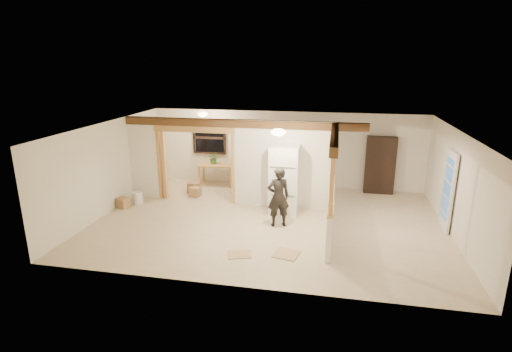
% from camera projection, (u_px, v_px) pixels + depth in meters
% --- Properties ---
extents(floor, '(9.00, 6.50, 0.01)m').
position_uv_depth(floor, '(268.00, 221.00, 10.57)').
color(floor, beige).
rests_on(floor, ground).
extents(ceiling, '(9.00, 6.50, 0.01)m').
position_uv_depth(ceiling, '(269.00, 127.00, 9.87)').
color(ceiling, white).
extents(wall_back, '(9.00, 0.01, 2.50)m').
position_uv_depth(wall_back, '(285.00, 149.00, 13.28)').
color(wall_back, silver).
rests_on(wall_back, floor).
extents(wall_front, '(9.00, 0.01, 2.50)m').
position_uv_depth(wall_front, '(239.00, 225.00, 7.16)').
color(wall_front, silver).
rests_on(wall_front, floor).
extents(wall_left, '(0.01, 6.50, 2.50)m').
position_uv_depth(wall_left, '(109.00, 167.00, 11.06)').
color(wall_left, silver).
rests_on(wall_left, floor).
extents(wall_right, '(0.01, 6.50, 2.50)m').
position_uv_depth(wall_right, '(457.00, 186.00, 9.37)').
color(wall_right, silver).
rests_on(wall_right, floor).
extents(partition_left_stub, '(0.90, 0.12, 2.50)m').
position_uv_depth(partition_left_stub, '(144.00, 158.00, 12.11)').
color(partition_left_stub, silver).
rests_on(partition_left_stub, floor).
extents(partition_center, '(2.80, 0.12, 2.50)m').
position_uv_depth(partition_center, '(283.00, 165.00, 11.31)').
color(partition_center, silver).
rests_on(partition_center, floor).
extents(doorway_frame, '(2.46, 0.14, 2.20)m').
position_uv_depth(doorway_frame, '(196.00, 165.00, 11.84)').
color(doorway_frame, tan).
rests_on(doorway_frame, floor).
extents(header_beam_back, '(7.00, 0.18, 0.22)m').
position_uv_depth(header_beam_back, '(241.00, 124.00, 11.22)').
color(header_beam_back, brown).
rests_on(header_beam_back, ceiling).
extents(header_beam_right, '(0.18, 3.30, 0.22)m').
position_uv_depth(header_beam_right, '(335.00, 137.00, 9.22)').
color(header_beam_right, brown).
rests_on(header_beam_right, ceiling).
extents(pony_wall, '(0.12, 3.20, 1.00)m').
position_uv_depth(pony_wall, '(330.00, 213.00, 9.75)').
color(pony_wall, silver).
rests_on(pony_wall, floor).
extents(stud_partition, '(0.14, 3.20, 1.32)m').
position_uv_depth(stud_partition, '(333.00, 167.00, 9.42)').
color(stud_partition, tan).
rests_on(stud_partition, pony_wall).
extents(window_back, '(1.12, 0.10, 1.10)m').
position_uv_depth(window_back, '(209.00, 138.00, 13.61)').
color(window_back, black).
rests_on(window_back, wall_back).
extents(french_door, '(0.12, 0.86, 2.00)m').
position_uv_depth(french_door, '(448.00, 191.00, 9.83)').
color(french_door, white).
rests_on(french_door, floor).
extents(ceiling_dome_main, '(0.36, 0.36, 0.16)m').
position_uv_depth(ceiling_dome_main, '(278.00, 132.00, 9.35)').
color(ceiling_dome_main, '#FFEABF').
rests_on(ceiling_dome_main, ceiling).
extents(ceiling_dome_util, '(0.32, 0.32, 0.14)m').
position_uv_depth(ceiling_dome_util, '(203.00, 114.00, 12.51)').
color(ceiling_dome_util, '#FFEABF').
rests_on(ceiling_dome_util, ceiling).
extents(hanging_bulb, '(0.07, 0.07, 0.07)m').
position_uv_depth(hanging_bulb, '(212.00, 127.00, 11.84)').
color(hanging_bulb, '#FFD88C').
rests_on(hanging_bulb, ceiling).
extents(refrigerator, '(0.78, 0.76, 1.89)m').
position_uv_depth(refrigerator, '(284.00, 179.00, 10.96)').
color(refrigerator, white).
rests_on(refrigerator, floor).
extents(woman, '(0.67, 0.55, 1.56)m').
position_uv_depth(woman, '(278.00, 197.00, 10.07)').
color(woman, black).
rests_on(woman, floor).
extents(work_table, '(1.20, 0.67, 0.73)m').
position_uv_depth(work_table, '(217.00, 175.00, 13.51)').
color(work_table, tan).
rests_on(work_table, floor).
extents(potted_plant, '(0.39, 0.35, 0.40)m').
position_uv_depth(potted_plant, '(214.00, 158.00, 13.45)').
color(potted_plant, '#35672C').
rests_on(potted_plant, work_table).
extents(shop_vac, '(0.62, 0.62, 0.62)m').
position_uv_depth(shop_vac, '(160.00, 184.00, 12.69)').
color(shop_vac, '#B32C16').
rests_on(shop_vac, floor).
extents(bookshelf, '(0.91, 0.30, 1.82)m').
position_uv_depth(bookshelf, '(380.00, 165.00, 12.59)').
color(bookshelf, black).
rests_on(bookshelf, floor).
extents(bucket, '(0.30, 0.30, 0.37)m').
position_uv_depth(bucket, '(138.00, 198.00, 11.79)').
color(bucket, white).
rests_on(bucket, floor).
extents(box_util_a, '(0.40, 0.35, 0.32)m').
position_uv_depth(box_util_a, '(194.00, 187.00, 12.87)').
color(box_util_a, '#A1794E').
rests_on(box_util_a, floor).
extents(box_util_b, '(0.35, 0.35, 0.29)m').
position_uv_depth(box_util_b, '(195.00, 192.00, 12.48)').
color(box_util_b, '#A1794E').
rests_on(box_util_b, floor).
extents(box_front, '(0.41, 0.37, 0.28)m').
position_uv_depth(box_front, '(123.00, 203.00, 11.52)').
color(box_front, '#A1794E').
rests_on(box_front, floor).
extents(floor_panel_near, '(0.61, 0.61, 0.02)m').
position_uv_depth(floor_panel_near, '(286.00, 254.00, 8.75)').
color(floor_panel_near, tan).
rests_on(floor_panel_near, floor).
extents(floor_panel_far, '(0.60, 0.54, 0.02)m').
position_uv_depth(floor_panel_far, '(239.00, 254.00, 8.74)').
color(floor_panel_far, tan).
rests_on(floor_panel_far, floor).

